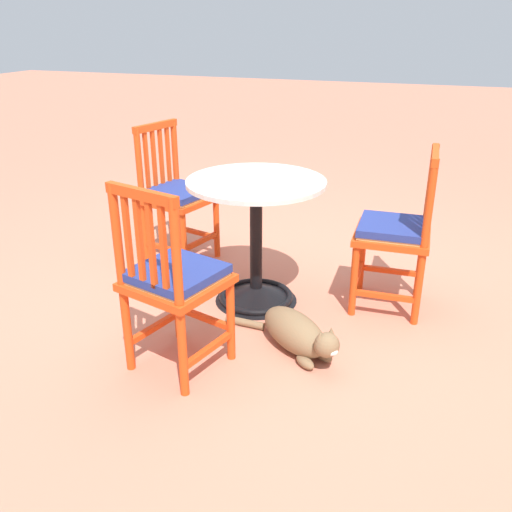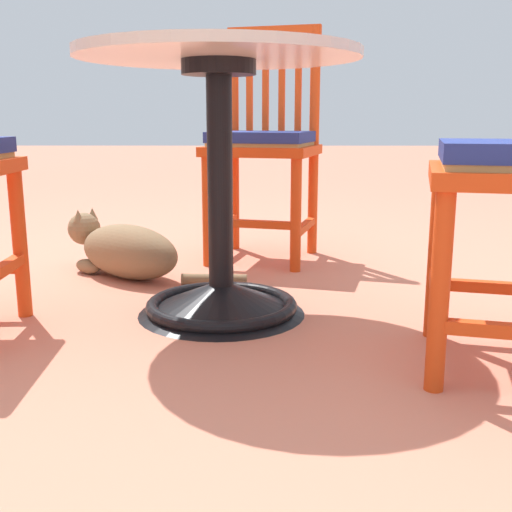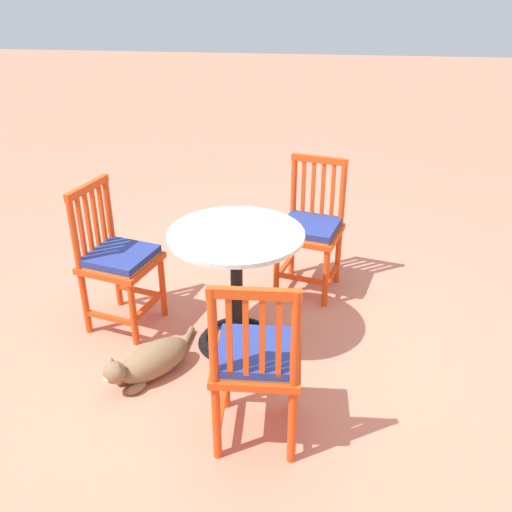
% 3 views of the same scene
% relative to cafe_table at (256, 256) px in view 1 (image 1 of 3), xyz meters
% --- Properties ---
extents(ground_plane, '(24.00, 24.00, 0.00)m').
position_rel_cafe_table_xyz_m(ground_plane, '(-0.06, 0.08, -0.28)').
color(ground_plane, '#C6755B').
extents(cafe_table, '(0.76, 0.76, 0.73)m').
position_rel_cafe_table_xyz_m(cafe_table, '(0.00, 0.00, 0.00)').
color(cafe_table, black).
rests_on(cafe_table, ground_plane).
extents(orange_chair_at_corner, '(0.42, 0.42, 0.91)m').
position_rel_cafe_table_xyz_m(orange_chair_at_corner, '(-0.20, 0.74, 0.16)').
color(orange_chair_at_corner, '#D64214').
rests_on(orange_chair_at_corner, ground_plane).
extents(orange_chair_tucked_in, '(0.49, 0.49, 0.91)m').
position_rel_cafe_table_xyz_m(orange_chair_tucked_in, '(-0.40, -0.70, 0.16)').
color(orange_chair_tucked_in, '#D64214').
rests_on(orange_chair_tucked_in, ground_plane).
extents(orange_chair_near_fence, '(0.49, 0.49, 0.91)m').
position_rel_cafe_table_xyz_m(orange_chair_near_fence, '(0.74, -0.13, 0.16)').
color(orange_chair_near_fence, '#D64214').
rests_on(orange_chair_near_fence, ground_plane).
extents(tabby_cat, '(0.43, 0.68, 0.23)m').
position_rel_cafe_table_xyz_m(tabby_cat, '(0.44, 0.38, -0.19)').
color(tabby_cat, brown).
rests_on(tabby_cat, ground_plane).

